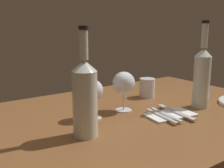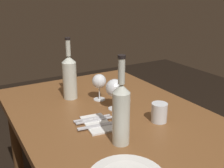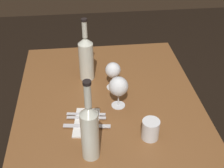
# 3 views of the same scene
# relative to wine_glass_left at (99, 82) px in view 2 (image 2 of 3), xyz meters

# --- Properties ---
(dining_table) EXTENTS (1.30, 0.90, 0.74)m
(dining_table) POSITION_rel_wine_glass_left_xyz_m (0.19, -0.03, -0.19)
(dining_table) COLOR brown
(dining_table) RESTS_ON ground
(wine_glass_left) EXTENTS (0.08, 0.08, 0.15)m
(wine_glass_left) POSITION_rel_wine_glass_left_xyz_m (0.00, 0.00, 0.00)
(wine_glass_left) COLOR white
(wine_glass_left) RESTS_ON dining_table
(wine_glass_right) EXTENTS (0.09, 0.09, 0.16)m
(wine_glass_right) POSITION_rel_wine_glass_left_xyz_m (0.15, 0.01, 0.01)
(wine_glass_right) COLOR white
(wine_glass_right) RESTS_ON dining_table
(wine_bottle) EXTENTS (0.08, 0.08, 0.35)m
(wine_bottle) POSITION_rel_wine_glass_left_xyz_m (-0.11, -0.13, 0.02)
(wine_bottle) COLOR silver
(wine_bottle) RESTS_ON dining_table
(wine_bottle_second) EXTENTS (0.07, 0.07, 0.36)m
(wine_bottle_second) POSITION_rel_wine_glass_left_xyz_m (0.45, -0.14, 0.03)
(wine_bottle_second) COLOR silver
(wine_bottle_second) RESTS_ON dining_table
(water_tumbler) EXTENTS (0.07, 0.07, 0.09)m
(water_tumbler) POSITION_rel_wine_glass_left_xyz_m (0.38, 0.12, -0.06)
(water_tumbler) COLOR white
(water_tumbler) RESTS_ON dining_table
(folded_napkin) EXTENTS (0.20, 0.13, 0.01)m
(folded_napkin) POSITION_rel_wine_glass_left_xyz_m (0.26, -0.15, -0.10)
(folded_napkin) COLOR white
(folded_napkin) RESTS_ON dining_table
(fork_inner) EXTENTS (0.04, 0.18, 0.00)m
(fork_inner) POSITION_rel_wine_glass_left_xyz_m (0.23, -0.15, -0.09)
(fork_inner) COLOR silver
(fork_inner) RESTS_ON folded_napkin
(fork_outer) EXTENTS (0.04, 0.18, 0.00)m
(fork_outer) POSITION_rel_wine_glass_left_xyz_m (0.21, -0.15, -0.09)
(fork_outer) COLOR silver
(fork_outer) RESTS_ON folded_napkin
(table_knife) EXTENTS (0.05, 0.21, 0.00)m
(table_knife) POSITION_rel_wine_glass_left_xyz_m (0.29, -0.15, -0.09)
(table_knife) COLOR silver
(table_knife) RESTS_ON folded_napkin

